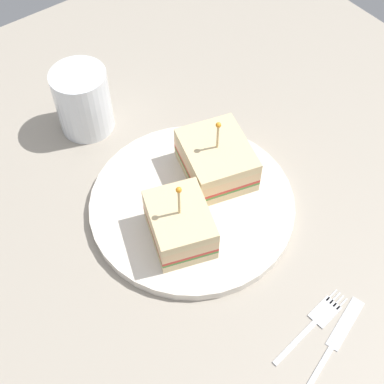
{
  "coord_description": "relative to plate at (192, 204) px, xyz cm",
  "views": [
    {
      "loc": [
        31.32,
        -23.53,
        56.94
      ],
      "look_at": [
        0.0,
        0.0,
        3.4
      ],
      "focal_mm": 49.13,
      "sensor_mm": 36.0,
      "label": 1
    }
  ],
  "objects": [
    {
      "name": "sandwich_half_front",
      "position": [
        3.33,
        -4.31,
        3.3
      ],
      "size": [
        10.55,
        9.38,
        9.91
      ],
      "color": "beige",
      "rests_on": "plate"
    },
    {
      "name": "plate",
      "position": [
        0.0,
        0.0,
        0.0
      ],
      "size": [
        26.66,
        26.66,
        1.4
      ],
      "primitive_type": "cylinder",
      "color": "silver",
      "rests_on": "ground_plane"
    },
    {
      "name": "fork",
      "position": [
        21.09,
        2.02,
        -0.52
      ],
      "size": [
        2.59,
        12.02,
        0.35
      ],
      "color": "silver",
      "rests_on": "ground_plane"
    },
    {
      "name": "knife",
      "position": [
        23.96,
        2.18,
        -0.52
      ],
      "size": [
        4.85,
        12.84,
        0.35
      ],
      "color": "silver",
      "rests_on": "ground_plane"
    },
    {
      "name": "ground_plane",
      "position": [
        0.0,
        0.0,
        -1.7
      ],
      "size": [
        101.38,
        101.38,
        2.0
      ],
      "primitive_type": "cube",
      "color": "#9E9384"
    },
    {
      "name": "sandwich_half_back",
      "position": [
        -1.96,
        5.47,
        3.27
      ],
      "size": [
        11.67,
        10.58,
        9.46
      ],
      "color": "beige",
      "rests_on": "plate"
    },
    {
      "name": "drink_glass",
      "position": [
        -21.15,
        -3.35,
        3.53
      ],
      "size": [
        7.83,
        7.83,
        9.7
      ],
      "color": "silver",
      "rests_on": "ground_plane"
    }
  ]
}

